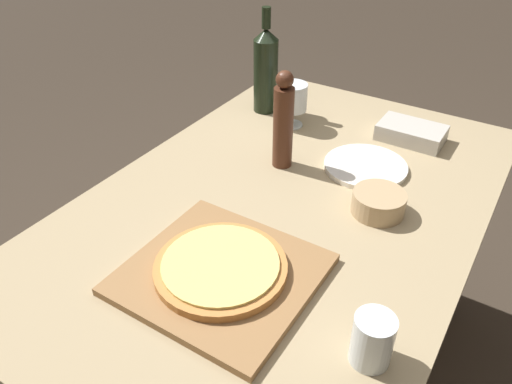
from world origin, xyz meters
name	(u,v)px	position (x,y,z in m)	size (l,w,h in m)	color
dining_table	(284,231)	(0.00, 0.00, 0.67)	(0.90, 1.39, 0.78)	#9E8966
cutting_board	(221,274)	(0.02, -0.31, 0.78)	(0.37, 0.35, 0.02)	olive
pizza	(221,267)	(0.02, -0.31, 0.80)	(0.27, 0.27, 0.02)	#BC7A3D
wine_bottle	(266,70)	(-0.31, 0.41, 0.91)	(0.08, 0.08, 0.33)	black
pepper_mill	(283,122)	(-0.09, 0.14, 0.90)	(0.05, 0.05, 0.27)	#4C2819
wine_glass	(293,98)	(-0.18, 0.36, 0.87)	(0.09, 0.09, 0.14)	silver
small_bowl	(378,203)	(0.21, 0.07, 0.80)	(0.13, 0.13, 0.05)	tan
drinking_tumbler	(372,340)	(0.35, -0.33, 0.82)	(0.07, 0.07, 0.10)	silver
dinner_plate	(365,166)	(0.11, 0.24, 0.78)	(0.23, 0.23, 0.01)	silver
food_container	(411,133)	(0.17, 0.46, 0.80)	(0.19, 0.12, 0.05)	#BCB7AD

